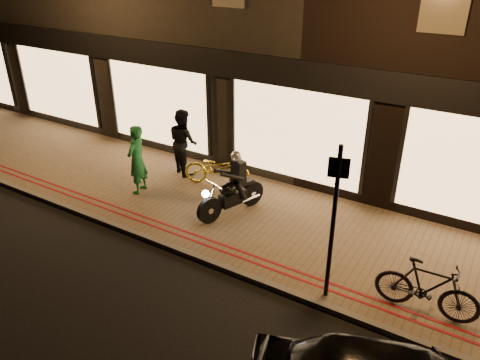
% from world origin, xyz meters
% --- Properties ---
extents(ground, '(90.00, 90.00, 0.00)m').
position_xyz_m(ground, '(0.00, 0.00, 0.00)').
color(ground, black).
rests_on(ground, ground).
extents(sidewalk, '(50.00, 4.00, 0.12)m').
position_xyz_m(sidewalk, '(0.00, 2.00, 0.06)').
color(sidewalk, brown).
rests_on(sidewalk, ground).
extents(kerb_stone, '(50.00, 0.14, 0.12)m').
position_xyz_m(kerb_stone, '(0.00, 0.05, 0.06)').
color(kerb_stone, '#59544C').
rests_on(kerb_stone, ground).
extents(red_kerb_lines, '(50.00, 0.26, 0.01)m').
position_xyz_m(red_kerb_lines, '(0.00, 0.55, 0.12)').
color(red_kerb_lines, maroon).
rests_on(red_kerb_lines, sidewalk).
extents(building_row, '(48.00, 10.11, 8.50)m').
position_xyz_m(building_row, '(-0.00, 8.99, 4.25)').
color(building_row, black).
rests_on(building_row, ground).
extents(motorcycle, '(0.86, 1.87, 1.59)m').
position_xyz_m(motorcycle, '(-0.63, 1.93, 0.73)').
color(motorcycle, black).
rests_on(motorcycle, sidewalk).
extents(sign_post, '(0.34, 0.13, 3.00)m').
position_xyz_m(sign_post, '(2.43, 0.30, 1.80)').
color(sign_post, black).
rests_on(sign_post, sidewalk).
extents(bicycle_gold, '(1.88, 1.23, 0.93)m').
position_xyz_m(bicycle_gold, '(-1.79, 3.00, 0.59)').
color(bicycle_gold, gold).
rests_on(bicycle_gold, sidewalk).
extents(bicycle_dark, '(1.79, 0.58, 1.06)m').
position_xyz_m(bicycle_dark, '(4.06, 0.76, 0.65)').
color(bicycle_dark, black).
rests_on(bicycle_dark, sidewalk).
extents(person_green, '(0.56, 0.74, 1.82)m').
position_xyz_m(person_green, '(-3.30, 1.59, 1.03)').
color(person_green, '#1B6830').
rests_on(person_green, sidewalk).
extents(person_dark, '(1.12, 1.03, 1.85)m').
position_xyz_m(person_dark, '(-3.02, 3.16, 1.05)').
color(person_dark, black).
rests_on(person_dark, sidewalk).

